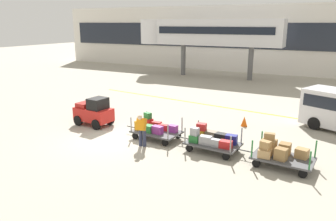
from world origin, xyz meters
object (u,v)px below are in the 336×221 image
baggage_tug (94,112)px  baggage_cart_middle (212,140)px  baggage_handler (142,129)px  baggage_cart_lead (154,128)px  safety_cone_far (244,121)px  safety_cone_near (105,105)px  baggage_cart_tail (279,152)px

baggage_tug → baggage_cart_middle: bearing=-4.2°
baggage_handler → baggage_cart_lead: bearing=92.7°
baggage_cart_middle → safety_cone_far: bearing=85.7°
baggage_cart_lead → safety_cone_near: size_ratio=5.54×
baggage_tug → baggage_cart_tail: size_ratio=0.71×
safety_cone_near → safety_cone_far: (8.99, 0.75, 0.00)m
baggage_cart_tail → baggage_handler: 5.95m
baggage_handler → safety_cone_near: 7.24m
baggage_tug → baggage_cart_middle: baggage_tug is taller
safety_cone_far → baggage_tug: bearing=-153.5°
baggage_cart_tail → baggage_tug: bearing=176.0°
baggage_cart_middle → baggage_tug: bearing=175.8°
baggage_cart_lead → safety_cone_near: 6.47m
baggage_cart_lead → baggage_cart_middle: 3.08m
baggage_cart_lead → baggage_handler: (0.06, -1.25, 0.36)m
baggage_cart_tail → safety_cone_near: (-11.54, 3.65, -0.27)m
baggage_cart_lead → baggage_cart_tail: bearing=-4.0°
baggage_handler → safety_cone_near: baggage_handler is taller
baggage_cart_lead → safety_cone_far: baggage_cart_lead is taller
baggage_cart_tail → baggage_cart_lead: bearing=176.0°
baggage_cart_middle → safety_cone_far: size_ratio=5.54×
baggage_tug → baggage_handler: bearing=-20.6°
baggage_cart_lead → baggage_handler: size_ratio=1.95×
baggage_cart_middle → baggage_cart_lead: bearing=175.7°
baggage_tug → safety_cone_near: (-1.59, 2.95, -0.48)m
baggage_cart_lead → safety_cone_far: size_ratio=5.54×
baggage_tug → baggage_cart_tail: bearing=-4.0°
baggage_cart_middle → baggage_cart_tail: (2.87, -0.19, 0.02)m
baggage_cart_middle → baggage_handler: 3.20m
safety_cone_near → safety_cone_far: 9.03m
baggage_handler → safety_cone_far: size_ratio=2.84×
baggage_cart_middle → baggage_cart_tail: 2.87m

